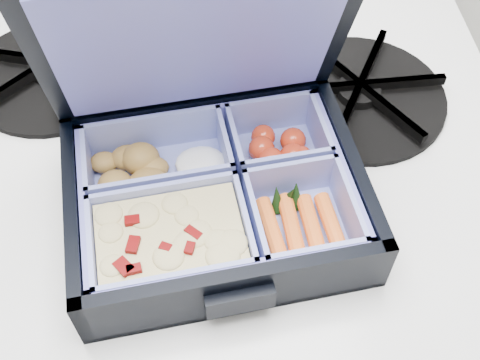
{
  "coord_description": "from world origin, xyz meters",
  "views": [
    {
      "loc": [
        0.48,
        1.27,
        1.36
      ],
      "look_at": [
        0.51,
        1.59,
        0.93
      ],
      "focal_mm": 45.0,
      "sensor_mm": 36.0,
      "label": 1
    }
  ],
  "objects_px": {
    "burner_grate": "(359,90)",
    "fork": "(227,98)",
    "stove": "(234,316)",
    "bento_box": "(216,197)"
  },
  "relations": [
    {
      "from": "burner_grate",
      "to": "fork",
      "type": "distance_m",
      "value": 0.14
    },
    {
      "from": "stove",
      "to": "burner_grate",
      "type": "bearing_deg",
      "value": 16.56
    },
    {
      "from": "bento_box",
      "to": "burner_grate",
      "type": "relative_size",
      "value": 1.35
    },
    {
      "from": "bento_box",
      "to": "fork",
      "type": "distance_m",
      "value": 0.15
    },
    {
      "from": "stove",
      "to": "fork",
      "type": "distance_m",
      "value": 0.45
    },
    {
      "from": "bento_box",
      "to": "burner_grate",
      "type": "xyz_separation_m",
      "value": [
        0.16,
        0.14,
        -0.02
      ]
    },
    {
      "from": "burner_grate",
      "to": "fork",
      "type": "bearing_deg",
      "value": 176.02
    },
    {
      "from": "bento_box",
      "to": "fork",
      "type": "xyz_separation_m",
      "value": [
        0.02,
        0.15,
        -0.03
      ]
    },
    {
      "from": "stove",
      "to": "fork",
      "type": "height_order",
      "value": "fork"
    },
    {
      "from": "burner_grate",
      "to": "fork",
      "type": "xyz_separation_m",
      "value": [
        -0.14,
        0.01,
        -0.01
      ]
    }
  ]
}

